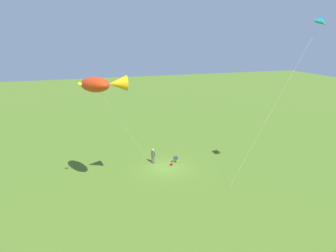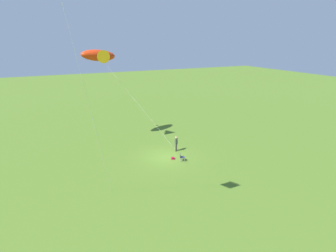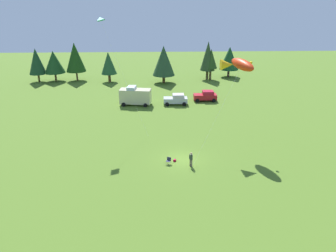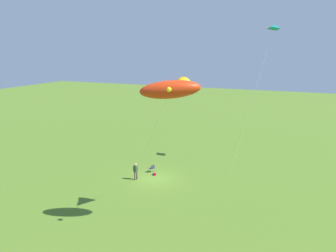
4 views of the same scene
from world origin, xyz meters
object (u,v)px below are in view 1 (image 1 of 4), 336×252
person_kite_flyer (153,155)px  folding_chair (176,159)px  backpack_on_grass (171,164)px  kite_delta_teal (321,21)px  kite_large_fish (100,84)px

person_kite_flyer → folding_chair: 2.66m
backpack_on_grass → kite_delta_teal: (-9.12, 10.25, 15.19)m
backpack_on_grass → kite_delta_teal: bearing=131.7°
folding_chair → backpack_on_grass: bearing=153.7°
person_kite_flyer → kite_large_fish: (6.25, 6.54, 9.27)m
person_kite_flyer → kite_large_fish: bearing=-177.1°
person_kite_flyer → backpack_on_grass: (-1.78, 1.26, -0.91)m
kite_large_fish → kite_delta_teal: kite_delta_teal is taller
backpack_on_grass → kite_large_fish: bearing=33.3°
folding_chair → backpack_on_grass: folding_chair is taller
backpack_on_grass → kite_large_fish: 14.00m
person_kite_flyer → kite_large_fish: kite_large_fish is taller
kite_large_fish → kite_delta_teal: size_ratio=0.71×
backpack_on_grass → kite_delta_teal: kite_delta_teal is taller
folding_chair → kite_large_fish: size_ratio=0.07×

